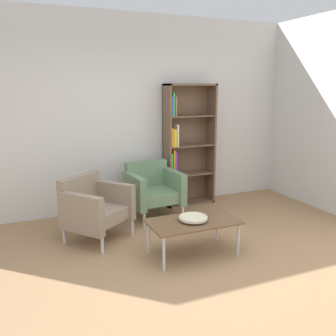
# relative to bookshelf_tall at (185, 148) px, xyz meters

# --- Properties ---
(ground_plane) EXTENTS (8.32, 8.32, 0.00)m
(ground_plane) POSITION_rel_bookshelf_tall_xyz_m (-1.01, -2.25, -0.91)
(ground_plane) COLOR #9E7751
(plaster_back_panel) EXTENTS (6.40, 0.12, 2.90)m
(plaster_back_panel) POSITION_rel_bookshelf_tall_xyz_m (-1.01, 0.21, 0.54)
(plaster_back_panel) COLOR silver
(plaster_back_panel) RESTS_ON ground_plane
(bookshelf_tall) EXTENTS (0.80, 0.30, 1.90)m
(bookshelf_tall) POSITION_rel_bookshelf_tall_xyz_m (0.00, 0.00, 0.00)
(bookshelf_tall) COLOR brown
(bookshelf_tall) RESTS_ON ground_plane
(coffee_table_low) EXTENTS (1.00, 0.56, 0.40)m
(coffee_table_low) POSITION_rel_bookshelf_tall_xyz_m (-0.73, -1.73, -0.55)
(coffee_table_low) COLOR brown
(coffee_table_low) RESTS_ON ground_plane
(decorative_bowl) EXTENTS (0.32, 0.32, 0.05)m
(decorative_bowl) POSITION_rel_bookshelf_tall_xyz_m (-0.73, -1.73, -0.48)
(decorative_bowl) COLOR beige
(decorative_bowl) RESTS_ON coffee_table_low
(armchair_corner_red) EXTENTS (0.95, 0.94, 0.78)m
(armchair_corner_red) POSITION_rel_bookshelf_tall_xyz_m (-1.65, -0.85, -0.50)
(armchair_corner_red) COLOR gray
(armchair_corner_red) RESTS_ON ground_plane
(armchair_spare_guest) EXTENTS (0.77, 0.71, 0.78)m
(armchair_spare_guest) POSITION_rel_bookshelf_tall_xyz_m (-0.69, -0.37, -0.50)
(armchair_spare_guest) COLOR slate
(armchair_spare_guest) RESTS_ON ground_plane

